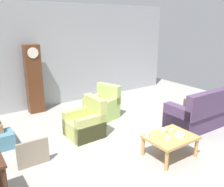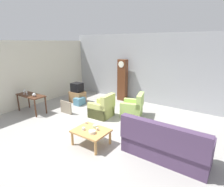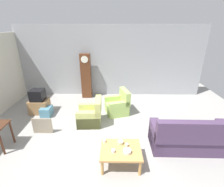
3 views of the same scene
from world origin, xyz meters
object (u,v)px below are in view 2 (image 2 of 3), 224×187
object	(u,v)px
grandfather_clock	(122,80)
bowl_shallow_green	(95,126)
tv_stand_cabinet	(78,97)
cup_blue_rimmed	(84,129)
bowl_white_stacked	(92,132)
wine_glass_tall	(25,90)
console_table_dark	(31,97)
tv_crt	(77,87)
couch_floral	(164,145)
wine_glass_mid	(24,91)
armchair_olive_far	(133,108)
cup_cream_tall	(97,129)
wine_glass_short	(27,92)
coffee_table_wood	(91,132)
cup_white_porcelain	(86,122)
framed_picture_leaning	(66,107)
glass_dome_cloche	(34,95)
armchair_olive_near	(102,109)
storage_box_blue	(79,101)

from	to	relation	value
grandfather_clock	bowl_shallow_green	bearing A→B (deg)	-69.63
tv_stand_cabinet	cup_blue_rimmed	distance (m)	3.88
cup_blue_rimmed	grandfather_clock	bearing A→B (deg)	106.83
bowl_white_stacked	wine_glass_tall	world-z (taller)	wine_glass_tall
console_table_dark	bowl_shallow_green	size ratio (longest dim) A/B	8.90
tv_crt	tv_stand_cabinet	bearing A→B (deg)	0.00
couch_floral	wine_glass_mid	xyz separation A→B (m)	(-5.88, -0.14, 0.52)
armchair_olive_far	grandfather_clock	xyz separation A→B (m)	(-1.42, 1.52, 0.71)
cup_cream_tall	bowl_white_stacked	distance (m)	0.21
tv_stand_cabinet	wine_glass_short	distance (m)	2.30
coffee_table_wood	cup_blue_rimmed	world-z (taller)	cup_blue_rimmed
console_table_dark	cup_blue_rimmed	bearing A→B (deg)	-10.06
cup_white_porcelain	cup_cream_tall	xyz separation A→B (m)	(0.55, -0.14, -0.00)
cup_blue_rimmed	cup_white_porcelain	bearing A→B (deg)	123.04
console_table_dark	bowl_white_stacked	bearing A→B (deg)	-9.34
tv_stand_cabinet	framed_picture_leaning	bearing A→B (deg)	-63.99
console_table_dark	tv_stand_cabinet	distance (m)	2.13
tv_crt	wine_glass_mid	xyz separation A→B (m)	(-0.93, -2.10, 0.13)
glass_dome_cloche	wine_glass_mid	distance (m)	0.63
bowl_white_stacked	bowl_shallow_green	size ratio (longest dim) A/B	1.28
armchair_olive_far	framed_picture_leaning	size ratio (longest dim) A/B	1.62
armchair_olive_near	armchair_olive_far	xyz separation A→B (m)	(0.94, 0.75, 0.00)
coffee_table_wood	storage_box_blue	world-z (taller)	coffee_table_wood
wine_glass_short	cup_white_porcelain	bearing A→B (deg)	-3.12
glass_dome_cloche	cup_white_porcelain	bearing A→B (deg)	-4.45
storage_box_blue	bowl_white_stacked	bearing A→B (deg)	-40.32
tv_crt	wine_glass_tall	bearing A→B (deg)	-119.94
cup_white_porcelain	armchair_olive_near	bearing A→B (deg)	110.00
armchair_olive_near	wine_glass_short	bearing A→B (deg)	-154.26
storage_box_blue	cup_blue_rimmed	bearing A→B (deg)	-43.65
console_table_dark	glass_dome_cloche	distance (m)	0.37
framed_picture_leaning	armchair_olive_far	bearing A→B (deg)	28.88
grandfather_clock	storage_box_blue	distance (m)	2.31
cup_white_porcelain	storage_box_blue	bearing A→B (deg)	138.12
grandfather_clock	bowl_shallow_green	distance (m)	4.14
grandfather_clock	framed_picture_leaning	world-z (taller)	grandfather_clock
framed_picture_leaning	bowl_shallow_green	size ratio (longest dim) A/B	4.11
bowl_shallow_green	wine_glass_short	world-z (taller)	wine_glass_short
couch_floral	cup_white_porcelain	size ratio (longest dim) A/B	27.12
console_table_dark	cup_white_porcelain	bearing A→B (deg)	-4.80
tv_crt	grandfather_clock	bearing A→B (deg)	43.61
framed_picture_leaning	cup_white_porcelain	xyz separation A→B (m)	(1.99, -0.97, 0.22)
console_table_dark	cup_white_porcelain	world-z (taller)	console_table_dark
glass_dome_cloche	wine_glass_mid	world-z (taller)	wine_glass_mid
tv_crt	wine_glass_short	distance (m)	2.22
cup_blue_rimmed	armchair_olive_near	bearing A→B (deg)	112.61
cup_blue_rimmed	cup_cream_tall	size ratio (longest dim) A/B	1.07
coffee_table_wood	cup_white_porcelain	xyz separation A→B (m)	(-0.40, 0.24, 0.10)
armchair_olive_near	bowl_white_stacked	xyz separation A→B (m)	(1.10, -1.88, 0.18)
wine_glass_tall	bowl_shallow_green	bearing A→B (deg)	-5.17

